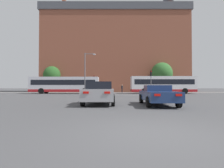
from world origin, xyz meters
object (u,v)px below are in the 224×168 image
Objects in this scene: street_lamp_junction at (87,69)px; bus_crossing_trailing at (65,85)px; traffic_light_near_right at (151,78)px; pedestrian_waiting at (122,88)px; car_saloon_left at (100,93)px; bus_crossing_lead at (163,84)px; car_roadster_right at (158,95)px; traffic_light_far_left at (94,81)px.

bus_crossing_trailing is at bearing 143.20° from street_lamp_junction.
pedestrian_waiting is at bearing 106.73° from traffic_light_near_right.
pedestrian_waiting reaches higher than car_saloon_left.
street_lamp_junction is (-13.35, -3.22, 2.48)m from bus_crossing_lead.
bus_crossing_lead is at bearing 13.54° from street_lamp_junction.
car_roadster_right is 19.01m from street_lamp_junction.
traffic_light_near_right is at bearing -48.61° from traffic_light_far_left.
car_roadster_right is 23.74m from bus_crossing_trailing.
bus_crossing_lead is 0.93× the size of bus_crossing_trailing.
traffic_light_far_left reaches higher than pedestrian_waiting.
traffic_light_near_right reaches higher than pedestrian_waiting.
traffic_light_near_right is at bearing -10.03° from street_lamp_junction.
bus_crossing_lead is 6.01m from traffic_light_near_right.
bus_crossing_lead reaches higher than car_saloon_left.
traffic_light_far_left is at bearing 64.46° from bus_crossing_lead.
street_lamp_junction reaches higher than car_roadster_right.
bus_crossing_trailing is (-7.82, 19.96, 0.84)m from car_saloon_left.
traffic_light_far_left is at bearing 71.82° from pedestrian_waiting.
traffic_light_near_right is at bearing 65.41° from car_saloon_left.
bus_crossing_trailing is (-11.61, 20.69, 0.97)m from car_roadster_right.
street_lamp_junction is at bearing 169.97° from traffic_light_near_right.
car_saloon_left reaches higher than car_roadster_right.
street_lamp_junction reaches higher than bus_crossing_lead.
traffic_light_near_right is (9.96, -11.30, 0.01)m from traffic_light_far_left.
bus_crossing_lead is 17.89m from bus_crossing_trailing.
traffic_light_far_left is 0.55× the size of street_lamp_junction.
traffic_light_far_left is (-3.10, 26.08, 1.74)m from car_saloon_left.
car_roadster_right is at bearing -150.69° from bus_crossing_trailing.
traffic_light_far_left reaches higher than car_roadster_right.
bus_crossing_trailing is 3.32× the size of traffic_light_near_right.
car_roadster_right is 0.40× the size of bus_crossing_lead.
street_lamp_junction is at bearing 120.38° from pedestrian_waiting.
pedestrian_waiting is at bearing 83.78° from car_saloon_left.
car_saloon_left is 21.45m from bus_crossing_trailing.
bus_crossing_trailing is 7.09× the size of pedestrian_waiting.
street_lamp_junction is (-0.18, -9.51, 1.64)m from traffic_light_far_left.
bus_crossing_trailing is 1.82× the size of street_lamp_junction.
car_roadster_right is at bearing 162.99° from bus_crossing_lead.
traffic_light_near_right is at bearing -109.47° from bus_crossing_trailing.
bus_crossing_trailing is at bearing 120.54° from car_roadster_right.
street_lamp_junction is (-10.14, 1.79, 1.63)m from traffic_light_near_right.
traffic_light_far_left is at bearing -37.64° from bus_crossing_trailing.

